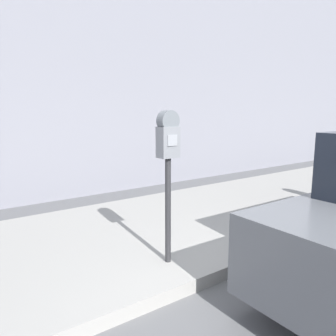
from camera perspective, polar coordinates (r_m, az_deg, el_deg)
name	(u,v)px	position (r m, az deg, el deg)	size (l,w,h in m)	color
ground_plane	(302,322)	(3.03, 22.23, -23.54)	(60.00, 60.00, 0.00)	slate
sidewalk	(150,231)	(4.40, -3.10, -10.94)	(24.00, 2.80, 0.13)	#9E9B96
building_facade	(72,58)	(6.54, -16.39, 17.96)	(24.00, 0.30, 5.18)	gray
parking_meter	(168,153)	(3.12, 0.00, 2.66)	(0.20, 0.14, 1.51)	#2D2D30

